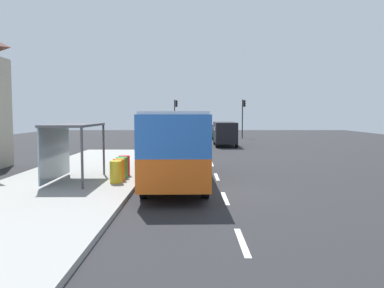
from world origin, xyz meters
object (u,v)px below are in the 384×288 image
(white_van, at_px, (225,132))
(sedan_far, at_px, (216,130))
(bus_shelter, at_px, (68,137))
(recycling_bin_red, at_px, (125,166))
(recycling_bin_orange, at_px, (120,170))
(bus, at_px, (176,142))
(traffic_light_far_side, at_px, (176,113))
(recycling_bin_yellow, at_px, (117,172))
(recycling_bin_green, at_px, (122,168))
(traffic_light_near_side, at_px, (244,113))
(sedan_near, at_px, (219,132))

(white_van, height_order, sedan_far, white_van)
(bus_shelter, bearing_deg, recycling_bin_red, 35.12)
(white_van, xyz_separation_m, bus_shelter, (-8.61, -20.99, 0.75))
(white_van, relative_size, recycling_bin_orange, 5.48)
(bus, height_order, recycling_bin_red, bus)
(white_van, distance_m, recycling_bin_orange, 21.80)
(traffic_light_far_side, bearing_deg, recycling_bin_orange, -91.87)
(recycling_bin_orange, height_order, bus_shelter, bus_shelter)
(recycling_bin_orange, relative_size, traffic_light_far_side, 0.19)
(recycling_bin_yellow, xyz_separation_m, recycling_bin_green, (0.00, 1.40, 0.00))
(recycling_bin_orange, relative_size, recycling_bin_red, 1.00)
(recycling_bin_red, bearing_deg, traffic_light_near_side, 72.88)
(recycling_bin_green, bearing_deg, sedan_near, 78.23)
(recycling_bin_yellow, bearing_deg, traffic_light_far_side, 88.17)
(sedan_near, distance_m, recycling_bin_yellow, 33.25)
(white_van, bearing_deg, sedan_far, 89.68)
(sedan_near, relative_size, traffic_light_far_side, 0.90)
(white_van, bearing_deg, sedan_near, 89.48)
(recycling_bin_yellow, height_order, traffic_light_near_side, traffic_light_near_side)
(white_van, relative_size, recycling_bin_yellow, 5.48)
(traffic_light_far_side, bearing_deg, recycling_bin_yellow, -91.83)
(bus, distance_m, bus_shelter, 4.81)
(recycling_bin_green, bearing_deg, bus_shelter, -158.84)
(recycling_bin_yellow, bearing_deg, traffic_light_near_side, 73.90)
(sedan_near, height_order, traffic_light_near_side, traffic_light_near_side)
(bus, xyz_separation_m, traffic_light_near_side, (7.21, 32.05, 1.42))
(sedan_near, height_order, sedan_far, same)
(white_van, xyz_separation_m, recycling_bin_green, (-6.40, -20.13, -0.69))
(recycling_bin_red, bearing_deg, recycling_bin_orange, -90.00)
(bus, height_order, bus_shelter, bus)
(sedan_near, bearing_deg, recycling_bin_green, -101.77)
(sedan_near, distance_m, bus_shelter, 33.25)
(bus_shelter, bearing_deg, sedan_far, 77.38)
(bus, relative_size, recycling_bin_green, 11.64)
(recycling_bin_orange, xyz_separation_m, recycling_bin_red, (0.00, 1.40, 0.00))
(recycling_bin_orange, bearing_deg, traffic_light_near_side, 73.57)
(sedan_near, relative_size, recycling_bin_yellow, 4.65)
(sedan_near, height_order, recycling_bin_green, sedan_near)
(sedan_far, height_order, recycling_bin_orange, sedan_far)
(bus_shelter, bearing_deg, bus, 12.08)
(bus, xyz_separation_m, recycling_bin_green, (-2.49, -0.15, -1.19))
(recycling_bin_yellow, distance_m, recycling_bin_orange, 0.70)
(white_van, height_order, sedan_near, white_van)
(traffic_light_far_side, bearing_deg, sedan_far, 43.18)
(recycling_bin_red, bearing_deg, bus, -12.49)
(traffic_light_near_side, bearing_deg, recycling_bin_red, -107.12)
(bus, distance_m, recycling_bin_orange, 2.88)
(recycling_bin_yellow, relative_size, recycling_bin_red, 1.00)
(recycling_bin_green, height_order, bus_shelter, bus_shelter)
(sedan_near, bearing_deg, traffic_light_near_side, 17.34)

